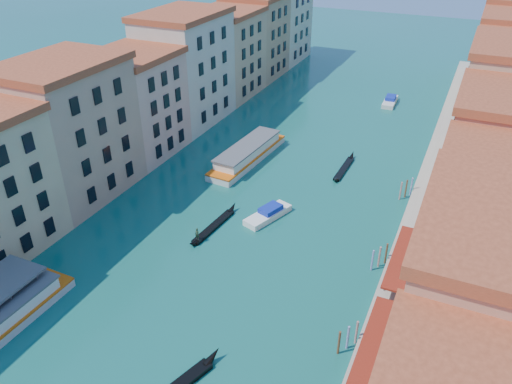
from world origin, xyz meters
TOP-DOWN VIEW (x-y plane):
  - left_bank_palazzos at (-26.00, 64.68)m, footprint 12.80×128.40m
  - right_bank_palazzos at (30.00, 65.00)m, footprint 12.80×128.40m
  - quay at (22.00, 65.00)m, footprint 4.00×140.00m
  - restaurant_awnings at (22.19, 23.00)m, footprint 3.20×44.55m
  - mooring_poles_right at (19.10, 28.80)m, footprint 1.44×54.24m
  - vaporetto_far at (-7.46, 59.38)m, footprint 5.93×19.74m
  - gondola_fore at (-2.96, 39.01)m, footprint 1.91×11.59m
  - gondola_far at (8.43, 62.92)m, footprint 1.17×11.30m
  - motorboat_mid at (2.76, 44.49)m, footprint 4.75×7.92m
  - motorboat_far at (9.01, 97.06)m, footprint 2.72×7.77m

SIDE VIEW (x-z plane):
  - gondola_far at x=8.43m, z-range -0.47..1.13m
  - gondola_fore at x=-2.96m, z-range -0.77..1.54m
  - quay at x=22.00m, z-range 0.00..1.00m
  - motorboat_mid at x=2.76m, z-range -0.17..1.39m
  - motorboat_far at x=9.01m, z-range -0.18..1.41m
  - mooring_poles_right at x=19.10m, z-range -0.30..2.90m
  - vaporetto_far at x=-7.46m, z-range -0.14..2.75m
  - restaurant_awnings at x=22.19m, z-range 1.43..4.55m
  - left_bank_palazzos at x=-26.00m, z-range -0.79..20.21m
  - right_bank_palazzos at x=30.00m, z-range -0.75..20.25m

